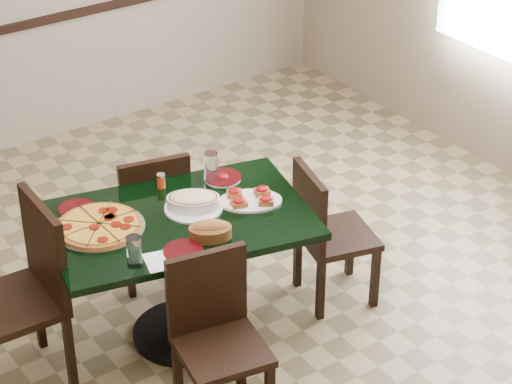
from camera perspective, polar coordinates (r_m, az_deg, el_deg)
floor at (r=5.46m, az=-0.62°, el=-8.15°), size 5.50×5.50×0.00m
room_shell at (r=6.65m, az=-1.90°, el=10.87°), size 5.50×5.50×5.50m
main_table at (r=5.14m, az=-4.34°, el=-3.17°), size 1.46×1.12×0.75m
chair_far at (r=5.62m, az=-5.97°, el=-1.12°), size 0.48×0.48×0.85m
chair_near at (r=4.74m, az=-2.33°, el=-7.86°), size 0.46×0.46×0.85m
chair_right at (r=5.47m, az=3.97°, el=-2.13°), size 0.48×0.48×0.83m
chair_left at (r=4.99m, az=-13.00°, el=-5.24°), size 0.48×0.48×0.99m
pepperoni_pizza at (r=4.98m, az=-8.94°, el=-1.93°), size 0.45×0.45×0.04m
lasagna_casserole at (r=5.08m, az=-3.61°, el=-0.54°), size 0.32×0.30×0.09m
bread_basket at (r=4.85m, az=-2.63°, el=-2.21°), size 0.25×0.23×0.09m
bruschetta_platter at (r=5.14m, az=-0.34°, el=-0.36°), size 0.40×0.36×0.05m
side_plate_near at (r=4.77m, az=-4.16°, el=-3.38°), size 0.19×0.19×0.02m
side_plate_far_r at (r=5.35m, az=-1.93°, el=0.83°), size 0.20×0.20×0.03m
side_plate_far_l at (r=5.16m, az=-10.22°, el=-0.93°), size 0.18×0.18×0.02m
napkin_setting at (r=4.72m, az=-5.32°, el=-3.91°), size 0.20×0.20×0.01m
water_glass_a at (r=5.31m, az=-2.60°, el=1.44°), size 0.08×0.08×0.17m
water_glass_b at (r=4.66m, az=-6.98°, el=-3.38°), size 0.07×0.07×0.15m
pepper_shaker at (r=5.28m, az=-5.45°, el=0.65°), size 0.05×0.05×0.08m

